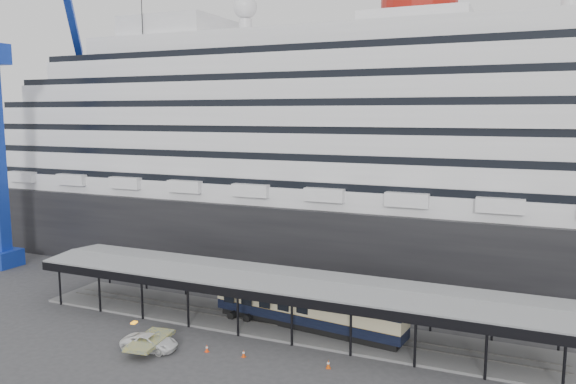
# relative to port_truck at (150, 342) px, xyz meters

# --- Properties ---
(ground) EXTENTS (200.00, 200.00, 0.00)m
(ground) POSITION_rel_port_truck_xyz_m (8.81, 5.30, -0.73)
(ground) COLOR #353538
(ground) RESTS_ON ground
(cruise_ship) EXTENTS (130.00, 30.00, 43.90)m
(cruise_ship) POSITION_rel_port_truck_xyz_m (8.86, 37.30, 17.62)
(cruise_ship) COLOR black
(cruise_ship) RESTS_ON ground
(platform_canopy) EXTENTS (56.00, 9.18, 5.30)m
(platform_canopy) POSITION_rel_port_truck_xyz_m (8.81, 10.30, 1.63)
(platform_canopy) COLOR slate
(platform_canopy) RESTS_ON ground
(crane_blue) EXTENTS (22.63, 19.19, 47.60)m
(crane_blue) POSITION_rel_port_truck_xyz_m (-36.30, 15.92, 19.23)
(crane_blue) COLOR #1738B1
(crane_blue) RESTS_ON ground
(port_truck) EXTENTS (5.54, 3.09, 1.46)m
(port_truck) POSITION_rel_port_truck_xyz_m (0.00, 0.00, 0.00)
(port_truck) COLOR white
(port_truck) RESTS_ON ground
(pullman_carriage) EXTENTS (20.81, 5.25, 20.27)m
(pullman_carriage) POSITION_rel_port_truck_xyz_m (11.63, 10.30, 1.75)
(pullman_carriage) COLOR black
(pullman_carriage) RESTS_ON ground
(traffic_cone_left) EXTENTS (0.43, 0.43, 0.69)m
(traffic_cone_left) POSITION_rel_port_truck_xyz_m (8.73, 2.09, -0.39)
(traffic_cone_left) COLOR #E3450C
(traffic_cone_left) RESTS_ON ground
(traffic_cone_mid) EXTENTS (0.47, 0.47, 0.70)m
(traffic_cone_mid) POSITION_rel_port_truck_xyz_m (5.09, 1.73, -0.38)
(traffic_cone_mid) COLOR #F83E0D
(traffic_cone_mid) RESTS_ON ground
(traffic_cone_right) EXTENTS (0.51, 0.51, 0.76)m
(traffic_cone_right) POSITION_rel_port_truck_xyz_m (16.48, 3.01, -0.35)
(traffic_cone_right) COLOR #D54C0B
(traffic_cone_right) RESTS_ON ground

